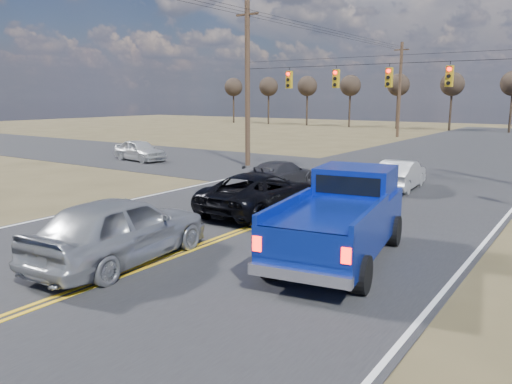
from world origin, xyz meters
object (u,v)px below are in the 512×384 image
Objects in this scene: pickup_truck at (342,218)px; cross_car_west at (140,150)px; black_suv at (260,193)px; silver_suv at (120,229)px; white_car_queue at (401,175)px; dgrey_car_queue at (281,174)px.

cross_car_west is (-20.35, 11.38, -0.41)m from pickup_truck.
cross_car_west is at bearing -29.18° from black_suv.
silver_suv is 6.85m from black_suv.
white_car_queue is (2.73, 7.84, -0.07)m from black_suv.
white_car_queue is (-2.15, 11.09, -0.44)m from pickup_truck.
white_car_queue is at bearing 91.25° from pickup_truck.
pickup_truck is 11.30m from white_car_queue.
white_car_queue is at bearing -110.63° from black_suv.
pickup_truck is 1.46× the size of dgrey_car_queue.
pickup_truck reaches higher than dgrey_car_queue.
black_suv is at bearing -93.67° from silver_suv.
pickup_truck is 5.88m from silver_suv.
black_suv is 1.31× the size of white_car_queue.
pickup_truck is 23.32m from cross_car_west.
pickup_truck is at bearing -111.30° from cross_car_west.
black_suv is at bearing -109.81° from cross_car_west.
silver_suv reaches higher than white_car_queue.
black_suv is (-0.22, 6.84, -0.15)m from silver_suv.
pickup_truck reaches higher than white_car_queue.
dgrey_car_queue is at bearing -84.06° from silver_suv.
dgrey_car_queue is (-2.19, 5.06, -0.12)m from black_suv.
silver_suv is 12.15m from dgrey_car_queue.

